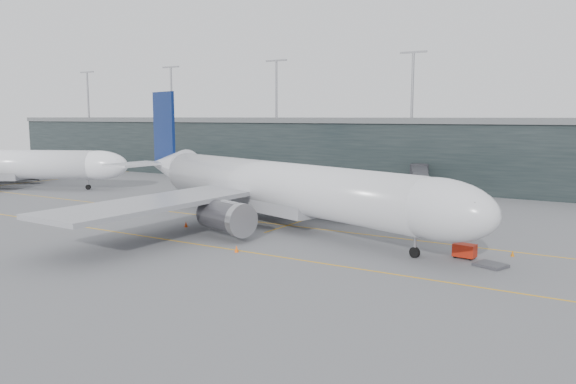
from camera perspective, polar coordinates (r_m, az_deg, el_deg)
The scene contains 17 objects.
ground at distance 86.43m, azimuth -1.49°, elevation -2.64°, with size 320.00×320.00×0.00m, color slate.
taxiline_a at distance 83.15m, azimuth -2.98°, elevation -3.05°, with size 160.00×0.25×0.02m, color gold.
taxiline_b at distance 70.79m, azimuth -10.33°, elevation -5.07°, with size 160.00×0.25×0.02m, color gold.
taxiline_lead_main at distance 101.44m, azimuth 7.04°, elevation -1.15°, with size 0.25×60.00×0.02m, color gold.
taxiline_lead_adj at distance 152.54m, azimuth -21.50°, elevation 1.32°, with size 0.25×60.00×0.02m, color gold.
terminal at distance 137.63m, azimuth 11.74°, elevation 4.24°, with size 240.00×36.00×29.00m.
main_aircraft at distance 79.70m, azimuth -1.37°, elevation 0.56°, with size 69.41×63.94×19.96m.
jet_bridge at distance 97.39m, azimuth 14.54°, elevation 0.96°, with size 15.53×44.32×6.02m.
gse_cart at distance 64.87m, azimuth 17.51°, elevation -5.68°, with size 2.48×1.72×1.60m.
baggage_dolly at distance 62.42m, azimuth 19.90°, elevation -6.98°, with size 2.98×2.38×0.30m, color #3D3D42.
uld_a at distance 97.82m, azimuth -0.94°, elevation -0.79°, with size 2.61×2.28×2.06m.
uld_b at distance 97.57m, azimuth 2.00°, elevation -0.96°, with size 2.16×1.98×1.60m.
uld_c at distance 94.19m, azimuth 1.53°, elevation -1.12°, with size 2.50×2.12×2.05m.
cone_nose at distance 67.67m, azimuth 21.85°, elevation -5.81°, with size 0.42×0.42×0.67m, color #CC6A0B.
cone_wing_stbd at distance 65.00m, azimuth -5.25°, elevation -5.77°, with size 0.50×0.50×0.79m, color #FF5D0E.
cone_wing_port at distance 93.09m, azimuth 7.57°, elevation -1.73°, with size 0.46×0.46×0.73m, color orange.
cone_tail at distance 80.52m, azimuth -10.33°, elevation -3.24°, with size 0.50×0.50×0.79m, color #CA390B.
Camera 1 is at (46.12, -71.43, 15.47)m, focal length 35.00 mm.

